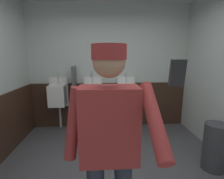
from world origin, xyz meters
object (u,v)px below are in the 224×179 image
object	(u,v)px
urinal_middle	(93,95)
cell_phone	(177,73)
urinal_left	(58,95)
person	(109,138)
trash_bin	(215,147)
urinal_right	(127,94)

from	to	relation	value
urinal_middle	cell_phone	size ratio (longest dim) A/B	11.27
urinal_left	urinal_middle	xyz separation A→B (m)	(0.75, 0.00, 0.00)
person	cell_phone	xyz separation A→B (m)	(0.25, -0.50, 0.54)
trash_bin	cell_phone	bearing A→B (deg)	-132.01
person	urinal_middle	bearing A→B (deg)	95.84
urinal_right	cell_phone	xyz separation A→B (m)	(-0.24, -2.95, 0.76)
urinal_left	trash_bin	size ratio (longest dim) A/B	1.82
cell_phone	trash_bin	size ratio (longest dim) A/B	0.16
urinal_left	trash_bin	distance (m)	2.99
urinal_right	cell_phone	distance (m)	3.05
trash_bin	urinal_middle	bearing A→B (deg)	139.72
urinal_left	urinal_right	world-z (taller)	same
urinal_right	cell_phone	bearing A→B (deg)	-94.75
urinal_middle	cell_phone	distance (m)	3.09
urinal_right	person	size ratio (longest dim) A/B	0.74
person	trash_bin	size ratio (longest dim) A/B	2.47
person	trash_bin	distance (m)	1.92
urinal_middle	person	world-z (taller)	person
cell_phone	urinal_middle	bearing A→B (deg)	102.49
urinal_left	person	xyz separation A→B (m)	(1.00, -2.45, 0.22)
urinal_middle	trash_bin	world-z (taller)	urinal_middle
trash_bin	urinal_right	bearing A→B (deg)	124.46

